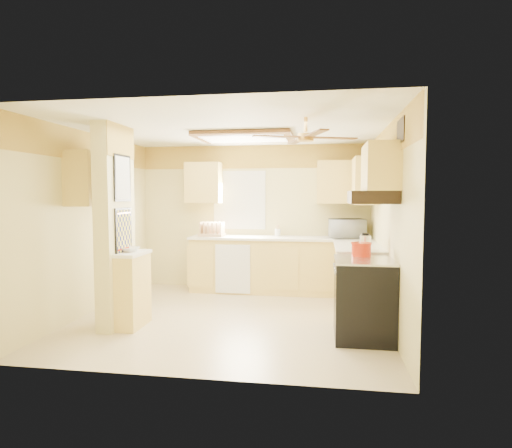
% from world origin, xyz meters
% --- Properties ---
extents(floor, '(4.00, 4.00, 0.00)m').
position_xyz_m(floor, '(0.00, 0.00, 0.00)').
color(floor, '#CFB78F').
rests_on(floor, ground).
extents(ceiling, '(4.00, 4.00, 0.00)m').
position_xyz_m(ceiling, '(0.00, 0.00, 2.50)').
color(ceiling, white).
rests_on(ceiling, wall_back).
extents(wall_back, '(4.00, 0.00, 4.00)m').
position_xyz_m(wall_back, '(0.00, 1.90, 1.25)').
color(wall_back, '#DACC85').
rests_on(wall_back, floor).
extents(wall_front, '(4.00, 0.00, 4.00)m').
position_xyz_m(wall_front, '(0.00, -1.90, 1.25)').
color(wall_front, '#DACC85').
rests_on(wall_front, floor).
extents(wall_left, '(0.00, 3.80, 3.80)m').
position_xyz_m(wall_left, '(-2.00, 0.00, 1.25)').
color(wall_left, '#DACC85').
rests_on(wall_left, floor).
extents(wall_right, '(0.00, 3.80, 3.80)m').
position_xyz_m(wall_right, '(2.00, 0.00, 1.25)').
color(wall_right, '#DACC85').
rests_on(wall_right, floor).
extents(wallpaper_border, '(4.00, 0.02, 0.40)m').
position_xyz_m(wallpaper_border, '(0.00, 1.88, 2.30)').
color(wallpaper_border, yellow).
rests_on(wallpaper_border, wall_back).
extents(partition_column, '(0.20, 0.70, 2.50)m').
position_xyz_m(partition_column, '(-1.35, -0.55, 1.25)').
color(partition_column, '#DACC85').
rests_on(partition_column, floor).
extents(partition_ledge, '(0.25, 0.55, 0.90)m').
position_xyz_m(partition_ledge, '(-1.13, -0.55, 0.45)').
color(partition_ledge, '#DDBD5E').
rests_on(partition_ledge, floor).
extents(ledge_top, '(0.28, 0.58, 0.04)m').
position_xyz_m(ledge_top, '(-1.13, -0.55, 0.92)').
color(ledge_top, white).
rests_on(ledge_top, partition_ledge).
extents(lower_cabinets_back, '(3.00, 0.60, 0.90)m').
position_xyz_m(lower_cabinets_back, '(0.50, 1.60, 0.45)').
color(lower_cabinets_back, '#DDBD5E').
rests_on(lower_cabinets_back, floor).
extents(lower_cabinets_right, '(0.60, 1.40, 0.90)m').
position_xyz_m(lower_cabinets_right, '(1.70, 0.60, 0.45)').
color(lower_cabinets_right, '#DDBD5E').
rests_on(lower_cabinets_right, floor).
extents(countertop_back, '(3.04, 0.64, 0.04)m').
position_xyz_m(countertop_back, '(0.50, 1.59, 0.92)').
color(countertop_back, white).
rests_on(countertop_back, lower_cabinets_back).
extents(countertop_right, '(0.64, 1.44, 0.04)m').
position_xyz_m(countertop_right, '(1.69, 0.60, 0.92)').
color(countertop_right, white).
rests_on(countertop_right, lower_cabinets_right).
extents(dishwasher_panel, '(0.58, 0.02, 0.80)m').
position_xyz_m(dishwasher_panel, '(-0.25, 1.29, 0.43)').
color(dishwasher_panel, white).
rests_on(dishwasher_panel, lower_cabinets_back).
extents(window, '(0.92, 0.02, 1.02)m').
position_xyz_m(window, '(-0.25, 1.89, 1.55)').
color(window, white).
rests_on(window, wall_back).
extents(upper_cab_back_left, '(0.60, 0.35, 0.70)m').
position_xyz_m(upper_cab_back_left, '(-0.85, 1.72, 1.85)').
color(upper_cab_back_left, '#DDBD5E').
rests_on(upper_cab_back_left, wall_back).
extents(upper_cab_back_right, '(0.90, 0.35, 0.70)m').
position_xyz_m(upper_cab_back_right, '(1.55, 1.72, 1.85)').
color(upper_cab_back_right, '#DDBD5E').
rests_on(upper_cab_back_right, wall_back).
extents(upper_cab_right, '(0.35, 1.00, 0.70)m').
position_xyz_m(upper_cab_right, '(1.82, 1.25, 1.85)').
color(upper_cab_right, '#DDBD5E').
rests_on(upper_cab_right, wall_right).
extents(upper_cab_left_wall, '(0.35, 0.75, 0.70)m').
position_xyz_m(upper_cab_left_wall, '(-1.82, -0.25, 1.85)').
color(upper_cab_left_wall, '#DDBD5E').
rests_on(upper_cab_left_wall, wall_left).
extents(upper_cab_over_stove, '(0.35, 0.76, 0.52)m').
position_xyz_m(upper_cab_over_stove, '(1.82, -0.55, 1.95)').
color(upper_cab_over_stove, '#DDBD5E').
rests_on(upper_cab_over_stove, wall_right).
extents(stove, '(0.68, 0.77, 0.92)m').
position_xyz_m(stove, '(1.67, -0.55, 0.46)').
color(stove, black).
rests_on(stove, floor).
extents(range_hood, '(0.50, 0.76, 0.14)m').
position_xyz_m(range_hood, '(1.74, -0.55, 1.62)').
color(range_hood, black).
rests_on(range_hood, upper_cab_over_stove).
extents(poster_menu, '(0.02, 0.42, 0.57)m').
position_xyz_m(poster_menu, '(-1.24, -0.55, 1.85)').
color(poster_menu, black).
rests_on(poster_menu, partition_column).
extents(poster_nashville, '(0.02, 0.42, 0.57)m').
position_xyz_m(poster_nashville, '(-1.24, -0.55, 1.20)').
color(poster_nashville, black).
rests_on(poster_nashville, partition_column).
extents(ceiling_light_panel, '(1.35, 0.95, 0.06)m').
position_xyz_m(ceiling_light_panel, '(0.10, 0.50, 2.46)').
color(ceiling_light_panel, brown).
rests_on(ceiling_light_panel, ceiling).
extents(ceiling_fan, '(1.15, 1.15, 0.26)m').
position_xyz_m(ceiling_fan, '(1.00, -0.70, 2.29)').
color(ceiling_fan, gold).
rests_on(ceiling_fan, ceiling).
extents(vent_grate, '(0.02, 0.40, 0.25)m').
position_xyz_m(vent_grate, '(1.98, -0.90, 2.30)').
color(vent_grate, black).
rests_on(vent_grate, wall_right).
extents(microwave, '(0.60, 0.45, 0.31)m').
position_xyz_m(microwave, '(1.60, 1.60, 1.09)').
color(microwave, white).
rests_on(microwave, countertop_back).
extents(bowl, '(0.28, 0.28, 0.06)m').
position_xyz_m(bowl, '(-1.18, -0.53, 0.97)').
color(bowl, white).
rests_on(bowl, ledge_top).
extents(dutch_oven, '(0.24, 0.24, 0.16)m').
position_xyz_m(dutch_oven, '(1.66, -0.30, 1.00)').
color(dutch_oven, red).
rests_on(dutch_oven, stove).
extents(kettle, '(0.14, 0.14, 0.22)m').
position_xyz_m(kettle, '(1.74, 0.10, 1.04)').
color(kettle, silver).
rests_on(kettle, countertop_right).
extents(dish_rack, '(0.42, 0.32, 0.24)m').
position_xyz_m(dish_rack, '(-0.67, 1.56, 1.03)').
color(dish_rack, tan).
rests_on(dish_rack, countertop_back).
extents(utensil_crock, '(0.10, 0.10, 0.19)m').
position_xyz_m(utensil_crock, '(0.44, 1.74, 1.00)').
color(utensil_crock, white).
rests_on(utensil_crock, countertop_back).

